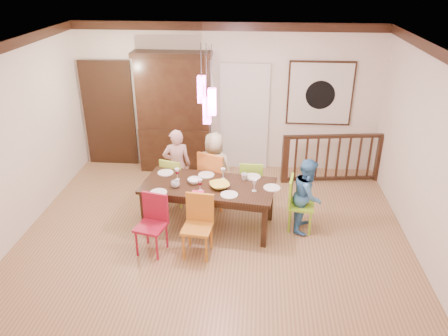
# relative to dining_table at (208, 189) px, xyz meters

# --- Properties ---
(floor) EXTENTS (6.00, 6.00, 0.00)m
(floor) POSITION_rel_dining_table_xyz_m (0.11, -0.16, -0.66)
(floor) COLOR #906646
(floor) RESTS_ON ground
(ceiling) EXTENTS (6.00, 6.00, 0.00)m
(ceiling) POSITION_rel_dining_table_xyz_m (0.11, -0.16, 2.24)
(ceiling) COLOR white
(ceiling) RESTS_ON wall_back
(wall_back) EXTENTS (6.00, 0.00, 6.00)m
(wall_back) POSITION_rel_dining_table_xyz_m (0.11, 2.34, 0.79)
(wall_back) COLOR silver
(wall_back) RESTS_ON floor
(wall_left) EXTENTS (0.00, 5.00, 5.00)m
(wall_left) POSITION_rel_dining_table_xyz_m (-2.89, -0.16, 0.79)
(wall_left) COLOR silver
(wall_left) RESTS_ON floor
(wall_right) EXTENTS (0.00, 5.00, 5.00)m
(wall_right) POSITION_rel_dining_table_xyz_m (3.11, -0.16, 0.79)
(wall_right) COLOR silver
(wall_right) RESTS_ON floor
(crown_molding) EXTENTS (6.00, 5.00, 0.16)m
(crown_molding) POSITION_rel_dining_table_xyz_m (0.11, -0.16, 2.16)
(crown_molding) COLOR black
(crown_molding) RESTS_ON wall_back
(panel_door) EXTENTS (1.04, 0.07, 2.24)m
(panel_door) POSITION_rel_dining_table_xyz_m (-2.29, 2.29, 0.39)
(panel_door) COLOR black
(panel_door) RESTS_ON wall_back
(white_doorway) EXTENTS (0.97, 0.05, 2.22)m
(white_doorway) POSITION_rel_dining_table_xyz_m (0.46, 2.30, 0.39)
(white_doorway) COLOR silver
(white_doorway) RESTS_ON wall_back
(painting) EXTENTS (1.25, 0.06, 1.25)m
(painting) POSITION_rel_dining_table_xyz_m (1.91, 2.30, 0.94)
(painting) COLOR black
(painting) RESTS_ON wall_back
(pendant_cluster) EXTENTS (0.27, 0.21, 1.14)m
(pendant_cluster) POSITION_rel_dining_table_xyz_m (0.00, -0.00, 1.44)
(pendant_cluster) COLOR #FF4CB9
(pendant_cluster) RESTS_ON ceiling
(dining_table) EXTENTS (2.16, 1.20, 0.75)m
(dining_table) POSITION_rel_dining_table_xyz_m (0.00, 0.00, 0.00)
(dining_table) COLOR black
(dining_table) RESTS_ON floor
(chair_far_left) EXTENTS (0.50, 0.50, 0.88)m
(chair_far_left) POSITION_rel_dining_table_xyz_m (-0.66, 0.71, -0.16)
(chair_far_left) COLOR #ABCE40
(chair_far_left) RESTS_ON floor
(chair_far_mid) EXTENTS (0.61, 0.61, 1.04)m
(chair_far_mid) POSITION_rel_dining_table_xyz_m (0.05, 0.70, -0.07)
(chair_far_mid) COLOR orange
(chair_far_mid) RESTS_ON floor
(chair_far_right) EXTENTS (0.40, 0.40, 0.87)m
(chair_far_right) POSITION_rel_dining_table_xyz_m (0.66, 0.73, -0.17)
(chair_far_right) COLOR #94D231
(chair_far_right) RESTS_ON floor
(chair_near_left) EXTENTS (0.49, 0.49, 0.89)m
(chair_near_left) POSITION_rel_dining_table_xyz_m (-0.75, -0.78, -0.16)
(chair_near_left) COLOR maroon
(chair_near_left) RESTS_ON floor
(chair_near_mid) EXTENTS (0.45, 0.45, 0.91)m
(chair_near_mid) POSITION_rel_dining_table_xyz_m (-0.08, -0.77, -0.14)
(chair_near_mid) COLOR #C67721
(chair_near_mid) RESTS_ON floor
(chair_end_right) EXTENTS (0.45, 0.45, 0.88)m
(chair_end_right) POSITION_rel_dining_table_xyz_m (1.46, 0.03, -0.16)
(chair_end_right) COLOR #91CD25
(chair_end_right) RESTS_ON floor
(china_hutch) EXTENTS (1.51, 0.46, 2.38)m
(china_hutch) POSITION_rel_dining_table_xyz_m (-0.91, 2.13, 0.53)
(china_hutch) COLOR black
(china_hutch) RESTS_ON floor
(balustrade) EXTENTS (1.97, 0.34, 0.96)m
(balustrade) POSITION_rel_dining_table_xyz_m (2.20, 1.79, -0.16)
(balustrade) COLOR black
(balustrade) RESTS_ON floor
(person_far_left) EXTENTS (0.54, 0.41, 1.33)m
(person_far_left) POSITION_rel_dining_table_xyz_m (-0.65, 0.82, 0.00)
(person_far_left) COLOR beige
(person_far_left) RESTS_ON floor
(person_far_mid) EXTENTS (0.71, 0.55, 1.29)m
(person_far_mid) POSITION_rel_dining_table_xyz_m (0.01, 0.83, -0.02)
(person_far_mid) COLOR #BDB38F
(person_far_mid) RESTS_ON floor
(person_end_right) EXTENTS (0.57, 0.67, 1.20)m
(person_end_right) POSITION_rel_dining_table_xyz_m (1.55, 0.05, -0.06)
(person_end_right) COLOR #4583C1
(person_end_right) RESTS_ON floor
(serving_bowl) EXTENTS (0.39, 0.39, 0.07)m
(serving_bowl) POSITION_rel_dining_table_xyz_m (0.18, -0.09, 0.12)
(serving_bowl) COLOR yellow
(serving_bowl) RESTS_ON dining_table
(small_bowl) EXTENTS (0.29, 0.29, 0.07)m
(small_bowl) POSITION_rel_dining_table_xyz_m (-0.22, 0.04, 0.12)
(small_bowl) COLOR white
(small_bowl) RESTS_ON dining_table
(cup_left) EXTENTS (0.14, 0.14, 0.10)m
(cup_left) POSITION_rel_dining_table_xyz_m (-0.50, -0.13, 0.14)
(cup_left) COLOR silver
(cup_left) RESTS_ON dining_table
(cup_right) EXTENTS (0.12, 0.12, 0.10)m
(cup_right) POSITION_rel_dining_table_xyz_m (0.56, 0.21, 0.14)
(cup_right) COLOR silver
(cup_right) RESTS_ON dining_table
(plate_far_left) EXTENTS (0.26, 0.26, 0.01)m
(plate_far_left) POSITION_rel_dining_table_xyz_m (-0.75, 0.34, 0.09)
(plate_far_left) COLOR white
(plate_far_left) RESTS_ON dining_table
(plate_far_mid) EXTENTS (0.26, 0.26, 0.01)m
(plate_far_mid) POSITION_rel_dining_table_xyz_m (-0.07, 0.31, 0.09)
(plate_far_mid) COLOR white
(plate_far_mid) RESTS_ON dining_table
(plate_far_right) EXTENTS (0.26, 0.26, 0.01)m
(plate_far_right) POSITION_rel_dining_table_xyz_m (0.68, 0.31, 0.09)
(plate_far_right) COLOR white
(plate_far_right) RESTS_ON dining_table
(plate_near_left) EXTENTS (0.26, 0.26, 0.01)m
(plate_near_left) POSITION_rel_dining_table_xyz_m (-0.72, -0.34, 0.09)
(plate_near_left) COLOR white
(plate_near_left) RESTS_ON dining_table
(plate_near_mid) EXTENTS (0.26, 0.26, 0.01)m
(plate_near_mid) POSITION_rel_dining_table_xyz_m (0.35, -0.32, 0.09)
(plate_near_mid) COLOR white
(plate_near_mid) RESTS_ON dining_table
(plate_end_right) EXTENTS (0.26, 0.26, 0.01)m
(plate_end_right) POSITION_rel_dining_table_xyz_m (0.99, -0.05, 0.09)
(plate_end_right) COLOR white
(plate_end_right) RESTS_ON dining_table
(wine_glass_a) EXTENTS (0.08, 0.08, 0.19)m
(wine_glass_a) POSITION_rel_dining_table_xyz_m (-0.51, 0.13, 0.18)
(wine_glass_a) COLOR #590C19
(wine_glass_a) RESTS_ON dining_table
(wine_glass_b) EXTENTS (0.08, 0.08, 0.19)m
(wine_glass_b) POSITION_rel_dining_table_xyz_m (0.21, 0.20, 0.18)
(wine_glass_b) COLOR silver
(wine_glass_b) RESTS_ON dining_table
(wine_glass_c) EXTENTS (0.08, 0.08, 0.19)m
(wine_glass_c) POSITION_rel_dining_table_xyz_m (-0.10, -0.21, 0.18)
(wine_glass_c) COLOR #590C19
(wine_glass_c) RESTS_ON dining_table
(wine_glass_d) EXTENTS (0.08, 0.08, 0.19)m
(wine_glass_d) POSITION_rel_dining_table_xyz_m (0.72, -0.16, 0.18)
(wine_glass_d) COLOR silver
(wine_glass_d) RESTS_ON dining_table
(napkin) EXTENTS (0.18, 0.14, 0.01)m
(napkin) POSITION_rel_dining_table_xyz_m (-0.13, -0.30, 0.09)
(napkin) COLOR #D83359
(napkin) RESTS_ON dining_table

